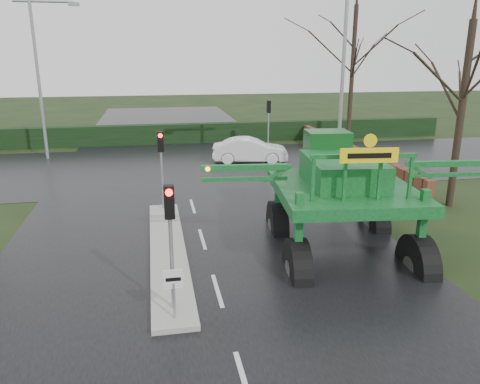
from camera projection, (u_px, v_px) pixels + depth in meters
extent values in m
plane|color=black|center=(217.00, 291.00, 13.58)|extent=(140.00, 140.00, 0.00)
cube|color=black|center=(189.00, 194.00, 23.00)|extent=(14.00, 80.00, 0.02)
cube|color=black|center=(181.00, 167.00, 28.66)|extent=(80.00, 12.00, 0.02)
cube|color=gray|center=(168.00, 251.00, 16.15)|extent=(1.20, 10.00, 0.16)
cube|color=black|center=(174.00, 134.00, 35.99)|extent=(44.00, 0.90, 1.50)
cube|color=#592D1E|center=(343.00, 151.00, 30.36)|extent=(0.40, 20.00, 1.20)
cylinder|color=gray|center=(174.00, 301.00, 11.75)|extent=(0.07, 0.07, 1.00)
cube|color=silver|center=(173.00, 279.00, 11.58)|extent=(0.50, 0.04, 0.50)
cube|color=black|center=(173.00, 279.00, 11.56)|extent=(0.38, 0.01, 0.10)
cylinder|color=gray|center=(171.00, 252.00, 11.91)|extent=(0.10, 0.10, 3.50)
cube|color=black|center=(169.00, 202.00, 11.53)|extent=(0.26, 0.22, 0.85)
sphere|color=#FF0C07|center=(169.00, 193.00, 11.33)|extent=(0.18, 0.18, 0.18)
cylinder|color=gray|center=(162.00, 173.00, 19.92)|extent=(0.10, 0.10, 3.50)
cube|color=black|center=(160.00, 142.00, 19.54)|extent=(0.26, 0.22, 0.85)
sphere|color=#FF0C07|center=(160.00, 136.00, 19.34)|extent=(0.18, 0.18, 0.18)
cylinder|color=gray|center=(268.00, 126.00, 33.10)|extent=(0.10, 0.10, 3.50)
cube|color=black|center=(269.00, 107.00, 32.72)|extent=(0.26, 0.22, 0.85)
sphere|color=#FF0C07|center=(268.00, 103.00, 32.76)|extent=(0.18, 0.18, 0.18)
cylinder|color=gray|center=(342.00, 86.00, 25.00)|extent=(0.20, 0.20, 10.00)
cylinder|color=gray|center=(39.00, 81.00, 29.51)|extent=(0.20, 0.20, 10.00)
cylinder|color=gray|center=(43.00, 1.00, 28.33)|extent=(3.52, 0.14, 0.14)
cube|color=gray|center=(74.00, 4.00, 28.67)|extent=(0.65, 0.30, 0.20)
cylinder|color=black|center=(461.00, 117.00, 20.16)|extent=(0.32, 0.32, 8.00)
cone|color=black|center=(476.00, 2.00, 18.85)|extent=(0.24, 0.24, 2.00)
cylinder|color=black|center=(352.00, 77.00, 34.28)|extent=(0.32, 0.32, 10.00)
cylinder|color=black|center=(231.00, 220.00, 16.17)|extent=(0.82, 2.23, 2.18)
cylinder|color=#595B56|center=(231.00, 220.00, 16.17)|extent=(0.72, 0.83, 0.76)
cube|color=#0D4914|center=(230.00, 182.00, 15.79)|extent=(0.26, 0.26, 2.51)
cylinder|color=black|center=(342.00, 217.00, 16.49)|extent=(0.82, 2.23, 2.18)
cylinder|color=#595B56|center=(342.00, 217.00, 16.49)|extent=(0.72, 0.83, 0.76)
cube|color=#0D4914|center=(344.00, 180.00, 16.10)|extent=(0.26, 0.26, 2.51)
cylinder|color=black|center=(240.00, 270.00, 12.41)|extent=(0.82, 2.23, 2.18)
cylinder|color=#595B56|center=(240.00, 270.00, 12.41)|extent=(0.72, 0.83, 0.76)
cube|color=#0D4914|center=(240.00, 222.00, 12.03)|extent=(0.26, 0.26, 2.51)
cylinder|color=black|center=(384.00, 265.00, 12.73)|extent=(0.82, 2.23, 2.18)
cylinder|color=#595B56|center=(384.00, 265.00, 12.73)|extent=(0.72, 0.83, 0.76)
cube|color=#0D4914|center=(388.00, 218.00, 12.34)|extent=(0.26, 0.26, 2.51)
cube|color=#0D4914|center=(301.00, 175.00, 13.87)|extent=(5.11, 5.69, 0.38)
cube|color=#0D4914|center=(300.00, 154.00, 13.91)|extent=(2.73, 3.51, 0.98)
cube|color=#0F4417|center=(287.00, 130.00, 15.89)|extent=(1.77, 1.47, 1.42)
cube|color=#0D4914|center=(317.00, 131.00, 11.75)|extent=(3.27, 0.47, 0.13)
cube|color=#0D4914|center=(180.00, 147.00, 12.89)|extent=(2.84, 0.49, 0.20)
sphere|color=orange|center=(136.00, 148.00, 12.69)|extent=(0.15, 0.15, 0.15)
cube|color=#0D4914|center=(425.00, 143.00, 13.45)|extent=(2.84, 0.49, 0.20)
sphere|color=orange|center=(467.00, 143.00, 13.44)|extent=(0.15, 0.15, 0.15)
cube|color=yellow|center=(322.00, 129.00, 11.30)|extent=(1.74, 0.25, 0.44)
cube|color=black|center=(322.00, 129.00, 11.30)|extent=(1.30, 0.15, 0.15)
cylinder|color=yellow|center=(323.00, 111.00, 11.18)|extent=(0.40, 0.08, 0.39)
imported|color=white|center=(250.00, 162.00, 29.81)|extent=(4.93, 2.46, 1.55)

